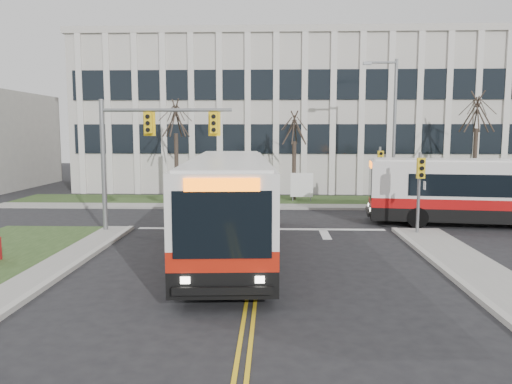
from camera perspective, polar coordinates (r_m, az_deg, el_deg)
The scene contains 14 objects.
ground at distance 16.38m, azimuth -0.21°, elevation -9.79°, with size 120.00×120.00×0.00m, color black.
sidewalk_cross at distance 31.54m, azimuth 10.01°, elevation -1.69°, with size 44.00×1.60×0.14m, color #9E9B93.
building_lawn at distance 34.28m, azimuth 9.36°, elevation -1.02°, with size 44.00×5.00×0.12m, color #2B411C.
office_building at distance 45.92m, azimuth 7.59°, elevation 8.41°, with size 40.00×16.00×12.00m, color #B9B4AB.
mast_arm_signal at distance 23.69m, azimuth -13.29°, elevation 5.61°, with size 6.11×0.38×6.20m.
signal_pole_near at distance 23.63m, azimuth 18.21°, elevation 1.18°, with size 0.34×0.39×3.80m.
signal_pole_far at distance 31.85m, azimuth 13.97°, elevation 2.69°, with size 0.34×0.39×3.80m.
streetlight at distance 32.74m, azimuth 15.25°, elevation 7.48°, with size 2.15×0.25×9.20m.
directory_sign at distance 33.43m, azimuth 5.25°, elevation 0.76°, with size 1.50×0.12×2.00m.
tree_left at distance 34.34m, azimuth -9.17°, elevation 8.12°, with size 1.80×1.80×7.70m.
tree_mid at distance 33.92m, azimuth 4.41°, elevation 7.14°, with size 1.80×1.80×6.82m.
tree_right at distance 36.27m, azimuth 23.95°, elevation 8.18°, with size 1.80×1.80×8.25m.
bus_main at distance 19.64m, azimuth -3.13°, elevation -1.58°, with size 2.96×13.65×3.64m, color silver, non-canonical shape.
bus_cross at distance 27.70m, azimuth 25.70°, elevation -0.17°, with size 2.66×12.28×3.27m, color silver, non-canonical shape.
Camera 1 is at (0.62, -15.69, 4.69)m, focal length 35.00 mm.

